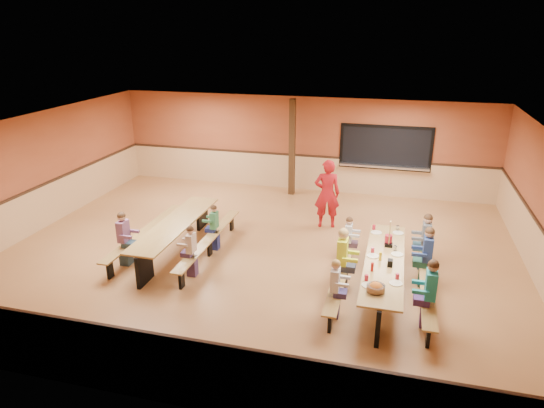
# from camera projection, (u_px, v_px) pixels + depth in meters

# --- Properties ---
(ground) EXTENTS (12.00, 12.00, 0.00)m
(ground) POSITION_uv_depth(u_px,v_px,m) (259.00, 253.00, 11.46)
(ground) COLOR #966239
(ground) RESTS_ON ground
(room_envelope) EXTENTS (12.04, 10.04, 3.02)m
(room_envelope) POSITION_uv_depth(u_px,v_px,m) (259.00, 226.00, 11.22)
(room_envelope) COLOR brown
(room_envelope) RESTS_ON ground
(kitchen_pass_through) EXTENTS (2.78, 0.28, 1.38)m
(kitchen_pass_through) POSITION_uv_depth(u_px,v_px,m) (385.00, 150.00, 14.82)
(kitchen_pass_through) COLOR black
(kitchen_pass_through) RESTS_ON ground
(structural_post) EXTENTS (0.18, 0.18, 3.00)m
(structural_post) POSITION_uv_depth(u_px,v_px,m) (292.00, 148.00, 14.98)
(structural_post) COLOR #311F10
(structural_post) RESTS_ON ground
(cafeteria_table_main) EXTENTS (1.91, 3.70, 0.74)m
(cafeteria_table_main) POSITION_uv_depth(u_px,v_px,m) (384.00, 270.00, 9.59)
(cafeteria_table_main) COLOR olive
(cafeteria_table_main) RESTS_ON ground
(cafeteria_table_second) EXTENTS (1.91, 3.70, 0.74)m
(cafeteria_table_second) POSITION_uv_depth(u_px,v_px,m) (176.00, 231.00, 11.38)
(cafeteria_table_second) COLOR olive
(cafeteria_table_second) RESTS_ON ground
(seated_child_white_left) EXTENTS (0.34, 0.28, 1.14)m
(seated_child_white_left) POSITION_uv_depth(u_px,v_px,m) (335.00, 289.00, 8.78)
(seated_child_white_left) COLOR silver
(seated_child_white_left) RESTS_ON ground
(seated_adult_yellow) EXTENTS (0.42, 0.34, 1.32)m
(seated_adult_yellow) POSITION_uv_depth(u_px,v_px,m) (342.00, 260.00, 9.69)
(seated_adult_yellow) COLOR #D0E227
(seated_adult_yellow) RESTS_ON ground
(seated_child_grey_left) EXTENTS (0.32, 0.26, 1.11)m
(seated_child_grey_left) POSITION_uv_depth(u_px,v_px,m) (348.00, 241.00, 10.77)
(seated_child_grey_left) COLOR silver
(seated_child_grey_left) RESTS_ON ground
(seated_child_teal_right) EXTENTS (0.41, 0.33, 1.29)m
(seated_child_teal_right) POSITION_uv_depth(u_px,v_px,m) (430.00, 294.00, 8.48)
(seated_child_teal_right) COLOR teal
(seated_child_teal_right) RESTS_ON ground
(seated_child_navy_right) EXTENTS (0.40, 0.33, 1.28)m
(seated_child_navy_right) POSITION_uv_depth(u_px,v_px,m) (427.00, 257.00, 9.83)
(seated_child_navy_right) COLOR navy
(seated_child_navy_right) RESTS_ON ground
(seated_child_char_right) EXTENTS (0.40, 0.32, 1.26)m
(seated_child_char_right) POSITION_uv_depth(u_px,v_px,m) (425.00, 242.00, 10.55)
(seated_child_char_right) COLOR #54595F
(seated_child_char_right) RESTS_ON ground
(seated_child_purple_sec) EXTENTS (0.38, 0.31, 1.24)m
(seated_child_purple_sec) POSITION_uv_depth(u_px,v_px,m) (124.00, 239.00, 10.73)
(seated_child_purple_sec) COLOR #81527F
(seated_child_purple_sec) RESTS_ON ground
(seated_child_green_sec) EXTENTS (0.32, 0.26, 1.11)m
(seated_child_green_sec) POSITION_uv_depth(u_px,v_px,m) (215.00, 228.00, 11.49)
(seated_child_green_sec) COLOR #387D50
(seated_child_green_sec) RESTS_ON ground
(seated_child_tan_sec) EXTENTS (0.33, 0.27, 1.12)m
(seated_child_tan_sec) POSITION_uv_depth(u_px,v_px,m) (191.00, 251.00, 10.27)
(seated_child_tan_sec) COLOR beige
(seated_child_tan_sec) RESTS_ON ground
(standing_woman) EXTENTS (0.75, 0.56, 1.85)m
(standing_woman) POSITION_uv_depth(u_px,v_px,m) (327.00, 194.00, 12.68)
(standing_woman) COLOR #AB131A
(standing_woman) RESTS_ON ground
(punch_pitcher) EXTENTS (0.16, 0.16, 0.22)m
(punch_pitcher) POSITION_uv_depth(u_px,v_px,m) (388.00, 240.00, 10.13)
(punch_pitcher) COLOR #B0172A
(punch_pitcher) RESTS_ON cafeteria_table_main
(chip_bowl) EXTENTS (0.32, 0.32, 0.15)m
(chip_bowl) POSITION_uv_depth(u_px,v_px,m) (376.00, 288.00, 8.36)
(chip_bowl) COLOR orange
(chip_bowl) RESTS_ON cafeteria_table_main
(napkin_dispenser) EXTENTS (0.10, 0.14, 0.13)m
(napkin_dispenser) POSITION_uv_depth(u_px,v_px,m) (390.00, 263.00, 9.25)
(napkin_dispenser) COLOR black
(napkin_dispenser) RESTS_ON cafeteria_table_main
(condiment_mustard) EXTENTS (0.06, 0.06, 0.17)m
(condiment_mustard) POSITION_uv_depth(u_px,v_px,m) (380.00, 256.00, 9.47)
(condiment_mustard) COLOR yellow
(condiment_mustard) RESTS_ON cafeteria_table_main
(condiment_ketchup) EXTENTS (0.06, 0.06, 0.17)m
(condiment_ketchup) POSITION_uv_depth(u_px,v_px,m) (372.00, 267.00, 9.05)
(condiment_ketchup) COLOR #B2140F
(condiment_ketchup) RESTS_ON cafeteria_table_main
(table_paddle) EXTENTS (0.16, 0.16, 0.56)m
(table_paddle) POSITION_uv_depth(u_px,v_px,m) (389.00, 240.00, 10.05)
(table_paddle) COLOR black
(table_paddle) RESTS_ON cafeteria_table_main
(place_settings) EXTENTS (0.65, 3.30, 0.11)m
(place_settings) POSITION_uv_depth(u_px,v_px,m) (385.00, 257.00, 9.49)
(place_settings) COLOR beige
(place_settings) RESTS_ON cafeteria_table_main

